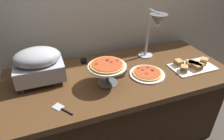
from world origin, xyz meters
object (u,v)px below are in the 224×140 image
Objects in this scene: pizza_plate_front at (147,73)px; serving_spatula at (62,109)px; chafing_dish at (38,64)px; heat_lamp at (156,25)px; sauce_cup_near at (84,61)px; pizza_plate_center at (107,67)px; sandwich_platter at (192,66)px.

pizza_plate_front is 1.88× the size of serving_spatula.
chafing_dish is at bearing 165.56° from pizza_plate_front.
sauce_cup_near is (-0.61, 0.20, -0.34)m from heat_lamp.
pizza_plate_center is (-0.51, -0.19, -0.21)m from heat_lamp.
serving_spatula is (-0.38, -0.18, -0.14)m from pizza_plate_center.
sauce_cup_near reaches higher than pizza_plate_front.
heat_lamp reaches higher than serving_spatula.
sauce_cup_near is at bearing 153.92° from sandwich_platter.
chafing_dish is 0.53m from pizza_plate_center.
pizza_plate_center is (0.48, -0.21, -0.01)m from chafing_dish.
sauce_cup_near reaches higher than serving_spatula.
chafing_dish reaches higher than sauce_cup_near.
heat_lamp is 8.09× the size of sauce_cup_near.
pizza_plate_center is 0.80m from sandwich_platter.
pizza_plate_center is at bearing -23.90° from chafing_dish.
chafing_dish is at bearing 178.60° from heat_lamp.
sandwich_platter is at bearing 6.58° from serving_spatula.
serving_spatula is (-1.16, -0.13, -0.02)m from sandwich_platter.
heat_lamp reaches higher than sauce_cup_near.
sandwich_platter reaches higher than serving_spatula.
heat_lamp reaches higher than pizza_plate_front.
pizza_plate_front is at bearing 174.33° from sandwich_platter.
sauce_cup_near is at bearing 63.59° from serving_spatula.
sandwich_platter is 6.83× the size of sauce_cup_near.
sandwich_platter reaches higher than sauce_cup_near.
sandwich_platter reaches higher than pizza_plate_front.
heat_lamp is at bearing 139.71° from sandwich_platter.
sandwich_platter is 2.48× the size of serving_spatula.
pizza_plate_front is (0.84, -0.22, -0.15)m from chafing_dish.
pizza_plate_center is at bearing -75.80° from sauce_cup_near.
sandwich_platter is (0.28, -0.23, -0.33)m from heat_lamp.
serving_spatula is (-0.73, -0.18, -0.01)m from pizza_plate_front.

